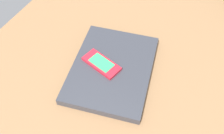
{
  "coord_description": "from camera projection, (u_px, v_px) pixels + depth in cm",
  "views": [
    {
      "loc": [
        -51.02,
        -23.85,
        64.57
      ],
      "look_at": [
        -8.85,
        -3.06,
        5.0
      ],
      "focal_mm": 41.02,
      "sensor_mm": 36.0,
      "label": 1
    }
  ],
  "objects": [
    {
      "name": "cell_phone_on_laptop",
      "position": [
        103.0,
        64.0,
        0.75
      ],
      "size": [
        8.04,
        12.56,
        1.13
      ],
      "color": "red",
      "rests_on": "laptop_closed"
    },
    {
      "name": "desk_surface",
      "position": [
        116.0,
        51.0,
        0.84
      ],
      "size": [
        120.0,
        80.0,
        3.0
      ],
      "primitive_type": "cube",
      "color": "olive",
      "rests_on": "ground"
    },
    {
      "name": "laptop_closed",
      "position": [
        112.0,
        69.0,
        0.77
      ],
      "size": [
        34.23,
        28.45,
        2.32
      ],
      "primitive_type": "cube",
      "rotation": [
        0.0,
        0.0,
        0.19
      ],
      "color": "#33353D",
      "rests_on": "desk_surface"
    }
  ]
}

